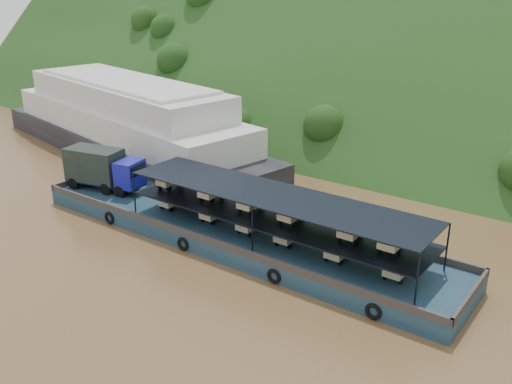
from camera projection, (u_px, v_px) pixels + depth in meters
The scene contains 4 objects.
ground at pixel (254, 251), 41.54m from camera, with size 160.00×160.00×0.00m, color brown.
hillside at pixel (430, 141), 68.70m from camera, with size 140.00×28.00×28.00m, color #1C3B15.
cargo_barge at pixel (219, 222), 43.40m from camera, with size 35.08×7.18×4.77m.
passenger_ferry at pixel (128, 122), 62.66m from camera, with size 42.14×17.90×8.29m.
Camera 1 is at (22.01, -30.00, 18.95)m, focal length 40.00 mm.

